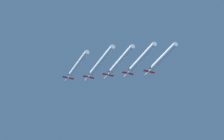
{
  "coord_description": "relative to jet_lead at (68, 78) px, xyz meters",
  "views": [
    {
      "loc": [
        -128.03,
        -301.35,
        2.6
      ],
      "look_at": [
        0.02,
        -7.58,
        191.8
      ],
      "focal_mm": 89.29,
      "sensor_mm": 36.0,
      "label": 1
    }
  ],
  "objects": [
    {
      "name": "smoke_trail_fifth_echelon",
      "position": [
        43.39,
        -59.6,
        -5.42
      ],
      "size": [
        3.04,
        31.44,
        3.04
      ],
      "color": "white"
    },
    {
      "name": "jet_third_echelon",
      "position": [
        22.21,
        -18.97,
        -2.53
      ],
      "size": [
        8.27,
        12.05,
        2.9
      ],
      "color": "silver"
    },
    {
      "name": "jet_fourth_echelon",
      "position": [
        32.27,
        -29.01,
        -4.27
      ],
      "size": [
        8.27,
        12.05,
        2.9
      ],
      "color": "silver"
    },
    {
      "name": "jet_lead",
      "position": [
        0.0,
        0.0,
        0.0
      ],
      "size": [
        8.27,
        12.05,
        2.9
      ],
      "color": "silver"
    },
    {
      "name": "smoke_trail_second_echelon",
      "position": [
        11.51,
        -33.71,
        -1.81
      ],
      "size": [
        3.04,
        37.19,
        3.04
      ],
      "color": "white"
    },
    {
      "name": "jet_fifth_echelon",
      "position": [
        43.39,
        -38.36,
        -5.39
      ],
      "size": [
        8.27,
        12.05,
        2.9
      ],
      "color": "silver"
    },
    {
      "name": "smoke_trail_third_echelon",
      "position": [
        22.21,
        -41.6,
        -2.55
      ],
      "size": [
        3.04,
        34.23,
        3.04
      ],
      "color": "white"
    },
    {
      "name": "smoke_trail_lead",
      "position": [
        0.0,
        -21.41,
        -0.03
      ],
      "size": [
        3.04,
        31.78,
        3.04
      ],
      "color": "white"
    },
    {
      "name": "smoke_trail_fourth_echelon",
      "position": [
        32.27,
        -51.73,
        -4.3
      ],
      "size": [
        3.04,
        34.4,
        3.04
      ],
      "color": "white"
    },
    {
      "name": "jet_second_echelon",
      "position": [
        11.51,
        -9.6,
        -1.78
      ],
      "size": [
        8.27,
        12.05,
        2.9
      ],
      "color": "silver"
    }
  ]
}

